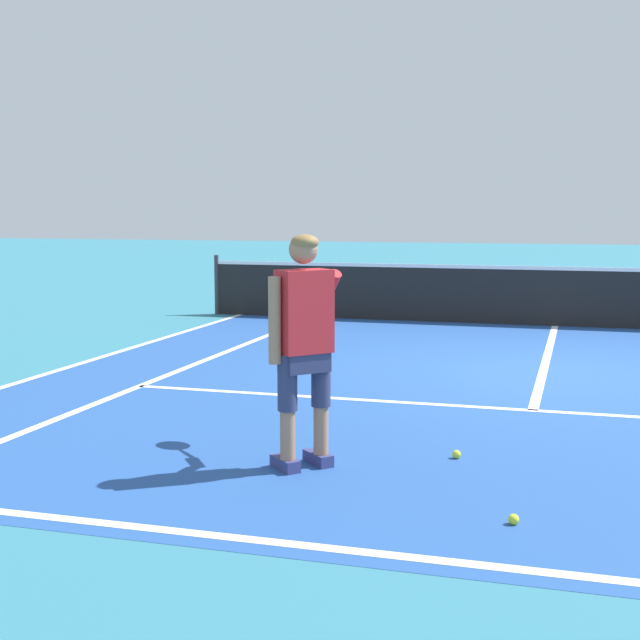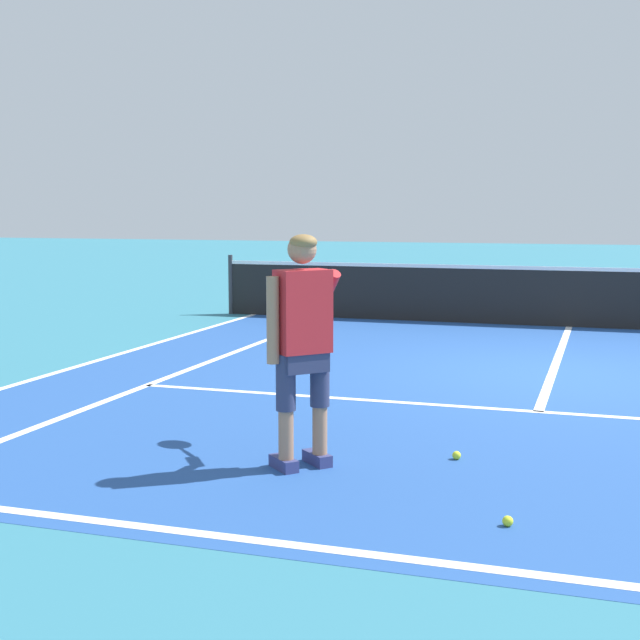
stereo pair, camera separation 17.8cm
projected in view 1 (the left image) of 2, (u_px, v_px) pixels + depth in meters
ground_plane at (543, 372)px, 10.39m from camera, size 80.00×80.00×0.00m
court_inner_surface at (539, 385)px, 9.62m from camera, size 10.98×10.66×0.00m
line_baseline at (492, 566)px, 4.74m from camera, size 10.98×0.10×0.01m
line_service at (533, 410)px, 8.41m from camera, size 8.23×0.10×0.01m
line_centre_service at (547, 357)px, 11.45m from camera, size 0.10×6.40×0.01m
line_singles_left at (190, 366)px, 10.78m from camera, size 0.10×10.26×0.01m
line_doubles_left at (89, 361)px, 11.16m from camera, size 0.10×10.26×0.01m
tennis_net at (556, 296)px, 14.43m from camera, size 11.96×0.08×1.07m
tennis_player at (303, 334)px, 6.45m from camera, size 0.77×1.15×1.71m
tennis_ball_near_feet at (457, 454)px, 6.79m from camera, size 0.07×0.07×0.07m
tennis_ball_by_baseline at (514, 519)px, 5.37m from camera, size 0.07×0.07×0.07m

